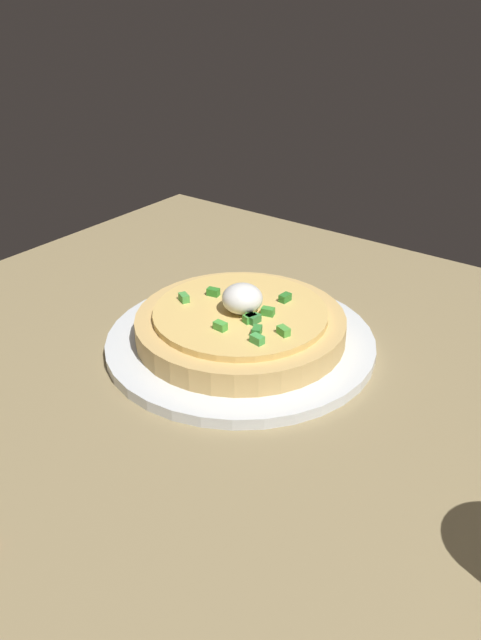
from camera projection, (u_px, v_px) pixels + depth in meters
dining_table at (241, 418)px, 57.79cm from camera, size 92.22×87.28×2.91cm
plate at (240, 341)px, 65.90cm from camera, size 28.08×28.08×1.14cm
pizza at (241, 323)px, 64.82cm from camera, size 21.75×21.75×6.16cm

